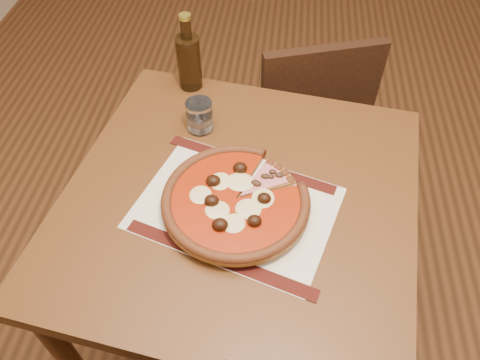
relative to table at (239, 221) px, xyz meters
name	(u,v)px	position (x,y,z in m)	size (l,w,h in m)	color
table	(239,221)	(0.00, 0.00, 0.00)	(0.91, 0.91, 0.75)	brown
chair_far	(305,117)	(0.17, 0.62, -0.18)	(0.49, 0.49, 0.81)	black
placemat	(236,208)	(0.00, -0.04, 0.10)	(0.43, 0.31, 0.00)	beige
plate	(236,205)	(0.00, -0.04, 0.11)	(0.30, 0.30, 0.02)	white
pizza	(236,199)	(0.00, -0.04, 0.13)	(0.33, 0.33, 0.04)	#A87328
ham_slice	(269,179)	(0.07, 0.03, 0.13)	(0.12, 0.12, 0.02)	#A87328
water_glass	(200,116)	(-0.13, 0.22, 0.14)	(0.07, 0.07, 0.08)	white
bottle	(189,60)	(-0.18, 0.39, 0.19)	(0.07, 0.07, 0.22)	#311E0C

